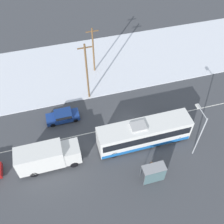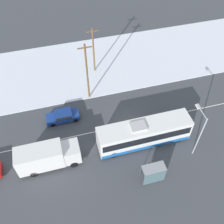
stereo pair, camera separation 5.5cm
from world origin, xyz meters
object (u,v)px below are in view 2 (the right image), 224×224
Objects in this scene: city_bus at (144,133)px; utility_pole_snowlot at (93,50)px; streetlamp at (199,129)px; utility_pole_roadside at (87,72)px; sedan_car at (63,116)px; bus_shelter at (154,173)px; pedestrian_at_stop at (151,165)px; box_truck at (47,156)px.

city_bus is 1.49× the size of utility_pole_snowlot.
utility_pole_roadside is at bearing 129.68° from streetlamp.
sedan_car is at bearing 147.89° from streetlamp.
utility_pole_snowlot is at bearing 69.36° from utility_pole_roadside.
bus_shelter reaches higher than sedan_car.
bus_shelter is 0.33× the size of utility_pole_snowlot.
utility_pole_snowlot reaches higher than bus_shelter.
utility_pole_roadside is at bearing 117.15° from city_bus.
pedestrian_at_stop is at bearing -72.34° from utility_pole_roadside.
city_bus is 10.85m from utility_pole_roadside.
utility_pole_roadside is at bearing -110.64° from utility_pole_snowlot.
box_truck is 1.07× the size of streetlamp.
utility_pole_roadside reaches higher than city_bus.
box_truck is 11.63m from pedestrian_at_stop.
utility_pole_snowlot is at bearing 96.64° from pedestrian_at_stop.
box_truck is 17.40m from utility_pole_snowlot.
streetlamp is 19.17m from utility_pole_snowlot.
city_bus is 10.90m from sedan_car.
city_bus is 4.47× the size of bus_shelter.
bus_shelter is (8.24, -11.36, 0.89)m from sedan_car.
box_truck is 11.95m from bus_shelter.
city_bus is 1.60× the size of box_truck.
utility_pole_snowlot reaches higher than pedestrian_at_stop.
sedan_car is 0.48× the size of utility_pole_roadside.
streetlamp is at bearing -65.56° from utility_pole_snowlot.
pedestrian_at_stop is 0.24× the size of utility_pole_snowlot.
utility_pole_snowlot is at bearing 95.80° from bus_shelter.
streetlamp reaches higher than pedestrian_at_stop.
sedan_car is at bearing -143.04° from utility_pole_roadside.
streetlamp is at bearing 147.89° from sedan_car.
box_truck is at bearing -179.31° from city_bus.
streetlamp is (5.91, 2.48, 2.54)m from bus_shelter.
utility_pole_snowlot reaches higher than sedan_car.
bus_shelter is at bearing -74.34° from utility_pole_roadside.
streetlamp is at bearing 12.02° from pedestrian_at_stop.
utility_pole_roadside is (-4.77, 9.30, 2.94)m from city_bus.
box_truck is 6.87m from sedan_car.
streetlamp is 15.63m from utility_pole_roadside.
bus_shelter reaches higher than pedestrian_at_stop.
bus_shelter is at bearing -25.11° from box_truck.
box_truck is 1.63× the size of sedan_car.
utility_pole_snowlot reaches higher than city_bus.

